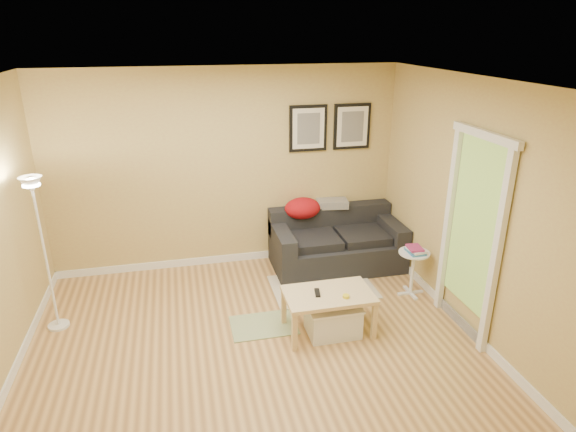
# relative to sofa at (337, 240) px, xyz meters

# --- Properties ---
(floor) EXTENTS (4.50, 4.50, 0.00)m
(floor) POSITION_rel_sofa_xyz_m (-1.38, -1.53, -0.38)
(floor) COLOR tan
(floor) RESTS_ON ground
(ceiling) EXTENTS (4.50, 4.50, 0.00)m
(ceiling) POSITION_rel_sofa_xyz_m (-1.38, -1.53, 2.23)
(ceiling) COLOR white
(ceiling) RESTS_ON wall_back
(wall_back) EXTENTS (4.50, 0.00, 4.50)m
(wall_back) POSITION_rel_sofa_xyz_m (-1.38, 0.47, 0.92)
(wall_back) COLOR tan
(wall_back) RESTS_ON ground
(wall_front) EXTENTS (4.50, 0.00, 4.50)m
(wall_front) POSITION_rel_sofa_xyz_m (-1.38, -3.53, 0.92)
(wall_front) COLOR tan
(wall_front) RESTS_ON ground
(wall_right) EXTENTS (0.00, 4.00, 4.00)m
(wall_right) POSITION_rel_sofa_xyz_m (0.87, -1.53, 0.92)
(wall_right) COLOR tan
(wall_right) RESTS_ON ground
(baseboard_back) EXTENTS (4.50, 0.02, 0.10)m
(baseboard_back) POSITION_rel_sofa_xyz_m (-1.38, 0.46, -0.33)
(baseboard_back) COLOR white
(baseboard_back) RESTS_ON ground
(baseboard_left) EXTENTS (0.02, 4.00, 0.10)m
(baseboard_left) POSITION_rel_sofa_xyz_m (-3.62, -1.53, -0.33)
(baseboard_left) COLOR white
(baseboard_left) RESTS_ON ground
(baseboard_right) EXTENTS (0.02, 4.00, 0.10)m
(baseboard_right) POSITION_rel_sofa_xyz_m (0.86, -1.53, -0.33)
(baseboard_right) COLOR white
(baseboard_right) RESTS_ON ground
(sofa) EXTENTS (1.70, 0.90, 0.75)m
(sofa) POSITION_rel_sofa_xyz_m (0.00, 0.00, 0.00)
(sofa) COLOR black
(sofa) RESTS_ON ground
(red_throw) EXTENTS (0.48, 0.36, 0.28)m
(red_throw) POSITION_rel_sofa_xyz_m (-0.41, 0.27, 0.40)
(red_throw) COLOR #AB0F19
(red_throw) RESTS_ON sofa
(plaid_throw) EXTENTS (0.45, 0.32, 0.10)m
(plaid_throw) POSITION_rel_sofa_xyz_m (0.02, 0.34, 0.41)
(plaid_throw) COLOR tan
(plaid_throw) RESTS_ON sofa
(framed_print_left) EXTENTS (0.50, 0.04, 0.60)m
(framed_print_left) POSITION_rel_sofa_xyz_m (-0.30, 0.45, 1.43)
(framed_print_left) COLOR black
(framed_print_left) RESTS_ON wall_back
(framed_print_right) EXTENTS (0.50, 0.04, 0.60)m
(framed_print_right) POSITION_rel_sofa_xyz_m (0.30, 0.45, 1.43)
(framed_print_right) COLOR black
(framed_print_right) RESTS_ON wall_back
(area_rug) EXTENTS (1.25, 0.85, 0.01)m
(area_rug) POSITION_rel_sofa_xyz_m (-0.35, -0.53, -0.37)
(area_rug) COLOR beige
(area_rug) RESTS_ON ground
(green_runner) EXTENTS (0.70, 0.50, 0.01)m
(green_runner) POSITION_rel_sofa_xyz_m (-1.22, -1.19, -0.37)
(green_runner) COLOR #668C4C
(green_runner) RESTS_ON ground
(coffee_table) EXTENTS (1.02, 0.77, 0.46)m
(coffee_table) POSITION_rel_sofa_xyz_m (-0.58, -1.43, -0.15)
(coffee_table) COLOR beige
(coffee_table) RESTS_ON ground
(remote_control) EXTENTS (0.08, 0.17, 0.02)m
(remote_control) POSITION_rel_sofa_xyz_m (-0.69, -1.42, 0.09)
(remote_control) COLOR black
(remote_control) RESTS_ON coffee_table
(tape_roll) EXTENTS (0.07, 0.07, 0.03)m
(tape_roll) POSITION_rel_sofa_xyz_m (-0.43, -1.56, 0.10)
(tape_roll) COLOR yellow
(tape_roll) RESTS_ON coffee_table
(storage_bin) EXTENTS (0.55, 0.40, 0.34)m
(storage_bin) POSITION_rel_sofa_xyz_m (-0.53, -1.48, -0.21)
(storage_bin) COLOR white
(storage_bin) RESTS_ON ground
(side_table) EXTENTS (0.37, 0.37, 0.56)m
(side_table) POSITION_rel_sofa_xyz_m (0.64, -0.92, -0.10)
(side_table) COLOR white
(side_table) RESTS_ON ground
(book_stack) EXTENTS (0.18, 0.24, 0.07)m
(book_stack) POSITION_rel_sofa_xyz_m (0.64, -0.93, 0.22)
(book_stack) COLOR teal
(book_stack) RESTS_ON side_table
(floor_lamp) EXTENTS (0.22, 0.22, 1.69)m
(floor_lamp) POSITION_rel_sofa_xyz_m (-3.38, -0.70, 0.42)
(floor_lamp) COLOR white
(floor_lamp) RESTS_ON ground
(doorway) EXTENTS (0.12, 1.01, 2.13)m
(doorway) POSITION_rel_sofa_xyz_m (0.82, -1.68, 0.65)
(doorway) COLOR white
(doorway) RESTS_ON ground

